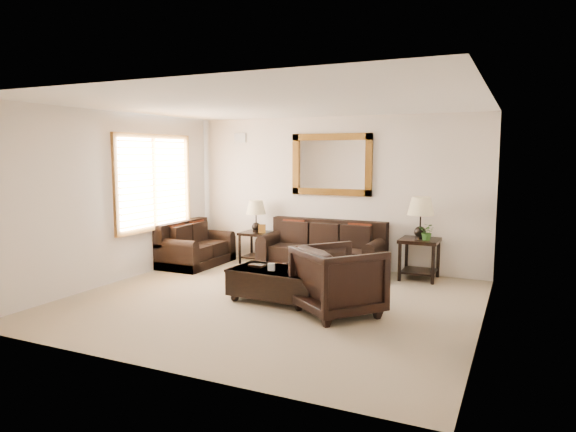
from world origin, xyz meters
The scene contains 11 objects.
room centered at (0.00, 0.00, 1.35)m, with size 5.51×5.01×2.71m.
window centered at (-2.70, 0.90, 1.55)m, with size 0.07×1.96×1.66m.
mirror centered at (-0.02, 2.47, 1.85)m, with size 1.50×0.06×1.10m.
air_vent centered at (-1.90, 2.48, 2.35)m, with size 0.25×0.02×0.18m, color #999999.
sofa centered at (-0.02, 2.08, 0.32)m, with size 2.14×0.92×0.87m.
loveseat centered at (-2.36, 1.54, 0.29)m, with size 0.84×1.42×0.80m.
end_table_left centered at (-1.40, 2.19, 0.77)m, with size 0.53×0.53×1.18m.
end_table_right centered at (1.63, 2.15, 0.88)m, with size 0.61×0.61×1.35m.
coffee_table centered at (0.08, 0.05, 0.28)m, with size 1.35×0.78×0.56m.
armchair centered at (1.05, -0.16, 0.48)m, with size 0.94×0.88×0.97m, color black.
potted_plant centered at (1.77, 2.04, 0.78)m, with size 0.25×0.27×0.21m, color #2B5A1F.
Camera 1 is at (3.13, -6.21, 2.03)m, focal length 32.00 mm.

